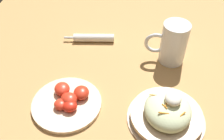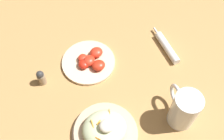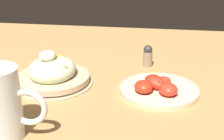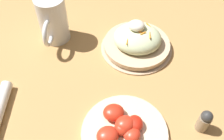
{
  "view_description": "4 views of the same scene",
  "coord_description": "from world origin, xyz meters",
  "views": [
    {
      "loc": [
        -0.54,
        0.07,
        0.6
      ],
      "look_at": [
        -0.01,
        0.14,
        0.09
      ],
      "focal_mm": 41.73,
      "sensor_mm": 36.0,
      "label": 1
    },
    {
      "loc": [
        -0.15,
        -0.31,
        0.84
      ],
      "look_at": [
        -0.02,
        0.16,
        0.08
      ],
      "focal_mm": 42.41,
      "sensor_mm": 36.0,
      "label": 2
    },
    {
      "loc": [
        0.66,
        0.25,
        0.36
      ],
      "look_at": [
        -0.03,
        0.15,
        0.08
      ],
      "focal_mm": 51.32,
      "sensor_mm": 36.0,
      "label": 3
    },
    {
      "loc": [
        -0.09,
        0.52,
        0.55
      ],
      "look_at": [
        -0.04,
        0.12,
        0.05
      ],
      "focal_mm": 40.12,
      "sensor_mm": 36.0,
      "label": 4
    }
  ],
  "objects": [
    {
      "name": "ground_plane",
      "position": [
        0.0,
        0.0,
        0.0
      ],
      "size": [
        1.43,
        1.43,
        0.0
      ],
      "primitive_type": "plane",
      "color": "#B2844C"
    },
    {
      "name": "salad_plate",
      "position": [
        -0.09,
        -0.03,
        0.03
      ],
      "size": [
        0.22,
        0.22,
        0.1
      ],
      "color": "#D1B28E",
      "rests_on": "ground_plane"
    },
    {
      "name": "beer_mug",
      "position": [
        0.16,
        -0.04,
        0.06
      ],
      "size": [
        0.09,
        0.14,
        0.15
      ],
      "color": "white",
      "rests_on": "ground_plane"
    },
    {
      "name": "tomato_plate",
      "position": [
        -0.08,
        0.26,
        0.01
      ],
      "size": [
        0.2,
        0.2,
        0.04
      ],
      "color": "beige",
      "rests_on": "ground_plane"
    },
    {
      "name": "salt_shaker",
      "position": [
        -0.26,
        0.22,
        0.03
      ],
      "size": [
        0.03,
        0.03,
        0.07
      ],
      "color": "gray",
      "rests_on": "ground_plane"
    }
  ]
}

